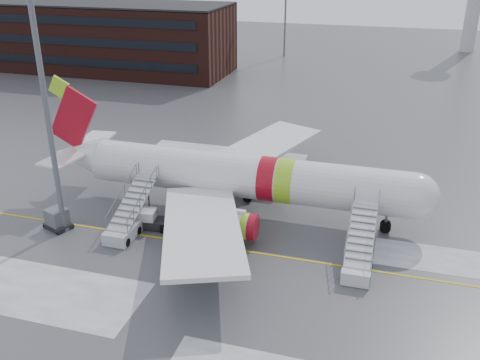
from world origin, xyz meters
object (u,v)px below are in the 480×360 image
(airliner, at_px, (236,176))
(airstair_aft, at_px, (126,223))
(pushback_tug, at_px, (151,220))
(light_mast_near, at_px, (38,55))
(uld_container, at_px, (57,219))
(airstair_fwd, at_px, (358,257))

(airliner, relative_size, airstair_aft, 4.55)
(pushback_tug, height_order, light_mast_near, light_mast_near)
(uld_container, bearing_deg, light_mast_near, -11.52)
(pushback_tug, bearing_deg, airstair_aft, -131.69)
(airliner, relative_size, pushback_tug, 11.93)
(airliner, xyz_separation_m, airstair_fwd, (11.26, -6.54, -2.35))
(airstair_aft, bearing_deg, pushback_tug, 48.31)
(airstair_aft, xyz_separation_m, pushback_tug, (1.44, 1.61, -0.36))
(pushback_tug, relative_size, light_mast_near, 0.10)
(airstair_fwd, bearing_deg, uld_container, -178.38)
(airstair_fwd, height_order, uld_container, airstair_fwd)
(airstair_fwd, distance_m, light_mast_near, 27.57)
(light_mast_near, bearing_deg, airstair_fwd, 1.99)
(airstair_aft, xyz_separation_m, light_mast_near, (-5.38, -0.84, 13.47))
(airstair_aft, height_order, pushback_tug, airstair_aft)
(airliner, distance_m, uld_container, 15.48)
(airstair_fwd, relative_size, uld_container, 2.98)
(pushback_tug, bearing_deg, airliner, 39.55)
(uld_container, xyz_separation_m, light_mast_near, (0.67, -0.14, 13.71))
(airliner, height_order, airstair_aft, airliner)
(uld_container, relative_size, light_mast_near, 0.09)
(airliner, distance_m, light_mast_near, 18.47)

